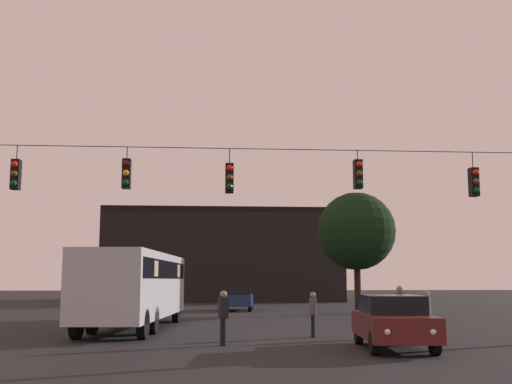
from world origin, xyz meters
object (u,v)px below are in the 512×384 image
at_px(city_bus, 136,282).
at_px(tree_left_silhouette, 356,231).
at_px(pedestrian_crossing_center, 313,312).
at_px(car_near_right, 393,321).
at_px(pedestrian_near_bus, 427,312).
at_px(car_far_left, 238,298).
at_px(pedestrian_crossing_right, 400,308).
at_px(pedestrian_crossing_left, 223,315).

height_order(city_bus, tree_left_silhouette, tree_left_silhouette).
bearing_deg(pedestrian_crossing_center, car_near_right, -65.95).
bearing_deg(pedestrian_crossing_center, pedestrian_near_bus, -17.54).
relative_size(pedestrian_crossing_center, pedestrian_near_bus, 0.96).
height_order(car_far_left, pedestrian_crossing_center, pedestrian_crossing_center).
bearing_deg(tree_left_silhouette, car_far_left, 149.30).
distance_m(car_far_left, pedestrian_near_bus, 20.51).
bearing_deg(pedestrian_crossing_center, city_bus, 148.99).
height_order(city_bus, car_near_right, city_bus).
height_order(car_far_left, pedestrian_crossing_right, pedestrian_crossing_right).
bearing_deg(pedestrian_crossing_left, car_far_left, 86.22).
relative_size(car_far_left, pedestrian_crossing_right, 2.54).
distance_m(city_bus, pedestrian_crossing_left, 7.31).
xyz_separation_m(pedestrian_crossing_left, tree_left_silhouette, (8.21, 17.07, 3.88)).
bearing_deg(pedestrian_crossing_center, pedestrian_crossing_left, -141.78).
xyz_separation_m(city_bus, pedestrian_crossing_center, (6.53, -3.93, -1.01)).
relative_size(city_bus, pedestrian_crossing_right, 6.37).
xyz_separation_m(pedestrian_crossing_right, pedestrian_near_bus, (0.61, -0.96, -0.10)).
xyz_separation_m(car_near_right, pedestrian_near_bus, (1.94, 2.64, 0.10)).
xyz_separation_m(city_bus, car_near_right, (8.22, -7.71, -1.07)).
height_order(pedestrian_crossing_center, pedestrian_near_bus, pedestrian_near_bus).
bearing_deg(pedestrian_crossing_right, car_far_left, 104.24).
xyz_separation_m(car_far_left, tree_left_silhouette, (6.82, -4.05, 4.00)).
bearing_deg(tree_left_silhouette, pedestrian_crossing_center, -109.14).
distance_m(city_bus, pedestrian_crossing_right, 10.44).
height_order(car_near_right, car_far_left, same).
xyz_separation_m(car_near_right, pedestrian_crossing_left, (-4.84, 1.30, 0.12)).
bearing_deg(car_far_left, tree_left_silhouette, -30.70).
bearing_deg(pedestrian_crossing_center, car_far_left, 95.37).
relative_size(city_bus, pedestrian_crossing_center, 7.26).
height_order(city_bus, pedestrian_crossing_left, city_bus).
distance_m(pedestrian_crossing_center, pedestrian_near_bus, 3.81).
xyz_separation_m(pedestrian_crossing_center, pedestrian_near_bus, (3.63, -1.15, 0.04)).
xyz_separation_m(pedestrian_crossing_left, pedestrian_near_bus, (6.78, 1.33, -0.02)).
distance_m(car_far_left, pedestrian_crossing_right, 19.43).
bearing_deg(pedestrian_near_bus, car_far_left, 105.23).
height_order(car_far_left, tree_left_silhouette, tree_left_silhouette).
bearing_deg(city_bus, pedestrian_crossing_left, -62.17).
relative_size(pedestrian_near_bus, tree_left_silhouette, 0.22).
bearing_deg(city_bus, pedestrian_crossing_center, -31.01).
relative_size(pedestrian_crossing_left, pedestrian_crossing_center, 1.06).
height_order(city_bus, pedestrian_near_bus, city_bus).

